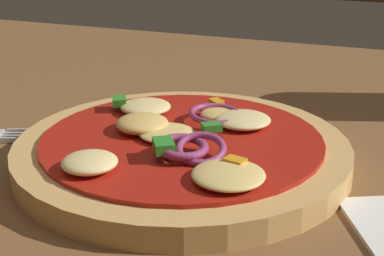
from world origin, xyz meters
name	(u,v)px	position (x,y,z in m)	size (l,w,h in m)	color
dining_table	(131,170)	(0.00, 0.00, 0.02)	(1.26, 0.82, 0.04)	brown
pizza	(182,149)	(0.05, -0.01, 0.05)	(0.24, 0.24, 0.03)	tan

